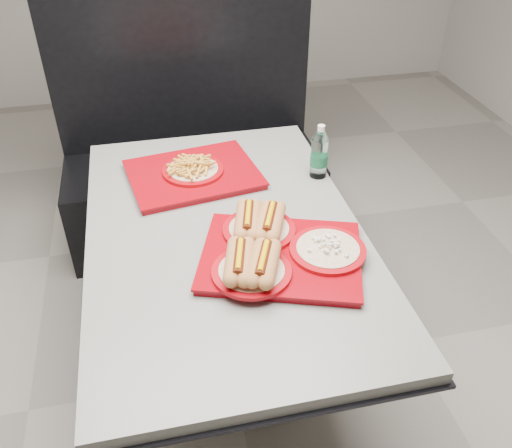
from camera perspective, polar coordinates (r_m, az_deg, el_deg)
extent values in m
plane|color=gray|center=(2.33, -2.67, -15.53)|extent=(6.00, 6.00, 0.00)
cylinder|color=black|center=(2.31, -2.69, -15.15)|extent=(0.52, 0.52, 0.05)
cylinder|color=black|center=(2.04, -2.97, -8.93)|extent=(0.11, 0.11, 0.66)
cube|color=black|center=(1.83, -3.28, -1.73)|extent=(0.92, 1.42, 0.01)
cube|color=gray|center=(1.81, -3.30, -1.11)|extent=(0.90, 1.40, 0.04)
cube|color=black|center=(2.93, -6.36, 2.87)|extent=(1.30, 0.55, 0.45)
cube|color=black|center=(2.88, -7.76, 15.05)|extent=(1.30, 0.10, 1.10)
cube|color=maroon|center=(1.67, 2.63, -3.62)|extent=(0.57, 0.50, 0.02)
cube|color=maroon|center=(1.66, 2.64, -3.25)|extent=(0.58, 0.51, 0.01)
cylinder|color=#95040B|center=(1.58, -0.47, -5.05)|extent=(0.24, 0.24, 0.01)
cylinder|color=beige|center=(1.58, -0.47, -4.86)|extent=(0.19, 0.19, 0.01)
cylinder|color=#95040B|center=(1.74, 0.32, -0.62)|extent=(0.24, 0.24, 0.01)
cylinder|color=beige|center=(1.74, 0.32, -0.44)|extent=(0.19, 0.19, 0.01)
cylinder|color=#95040B|center=(1.67, 7.56, -2.72)|extent=(0.24, 0.24, 0.01)
cylinder|color=beige|center=(1.67, 7.58, -2.54)|extent=(0.19, 0.19, 0.01)
cube|color=maroon|center=(2.08, -6.61, 5.08)|extent=(0.51, 0.43, 0.02)
cube|color=maroon|center=(2.07, -6.63, 5.39)|extent=(0.53, 0.44, 0.01)
cylinder|color=#95040B|center=(2.07, -6.65, 5.64)|extent=(0.23, 0.23, 0.01)
cylinder|color=beige|center=(2.07, -6.66, 5.80)|extent=(0.19, 0.19, 0.01)
cylinder|color=silver|center=(2.06, 6.65, 6.93)|extent=(0.06, 0.06, 0.15)
cylinder|color=#165833|center=(2.07, 6.63, 6.75)|extent=(0.07, 0.07, 0.04)
cone|color=silver|center=(2.02, 6.83, 9.27)|extent=(0.06, 0.06, 0.03)
cylinder|color=silver|center=(2.00, 6.89, 9.99)|extent=(0.03, 0.03, 0.02)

